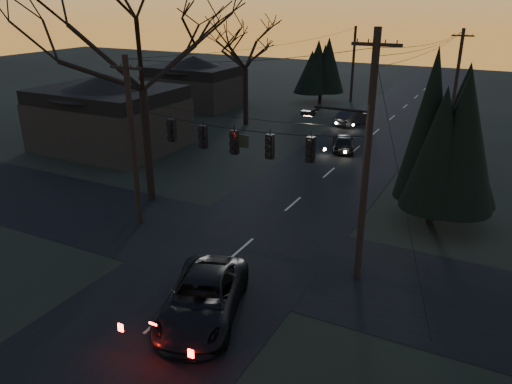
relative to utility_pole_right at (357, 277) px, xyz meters
The scene contains 16 objects.
main_road 11.41m from the utility_pole_right, 118.81° to the left, with size 8.00×120.00×0.02m, color black.
cross_road 5.50m from the utility_pole_right, behind, with size 60.00×7.00×0.02m, color black.
utility_pole_right is the anchor object (origin of this frame).
utility_pole_left 11.50m from the utility_pole_right, behind, with size 1.80×0.30×8.50m, color black, non-canonical shape.
utility_pole_far_r 28.00m from the utility_pole_right, 90.00° to the left, with size 1.80×0.30×8.50m, color black, non-canonical shape.
utility_pole_far_l 37.79m from the utility_pole_right, 107.72° to the left, with size 0.30×0.30×8.00m, color black, non-canonical shape.
span_signal_assembly 7.74m from the utility_pole_right, behind, with size 11.50×0.44×1.66m.
bare_tree_left 16.01m from the utility_pole_right, 167.50° to the left, with size 10.75×10.75×12.63m.
evergreen_right 8.48m from the utility_pole_right, 75.84° to the left, with size 4.15×4.15×7.68m.
bare_tree_dist 27.97m from the utility_pole_right, 128.33° to the left, with size 6.66×6.66×10.04m.
evergreen_dist 36.73m from the utility_pole_right, 112.98° to the left, with size 4.04×4.04×6.07m.
house_left_near 24.78m from the utility_pole_right, 156.04° to the left, with size 10.00×8.00×5.60m.
house_left_far 36.51m from the utility_pole_right, 134.44° to the left, with size 9.00×7.00×5.20m.
suv_near 6.79m from the utility_pole_right, 128.42° to the right, with size 2.58×5.59×1.55m, color black.
sedan_oncoming_a 18.44m from the utility_pole_right, 109.99° to the left, with size 1.53×3.80×1.30m, color black.
sedan_oncoming_b 26.77m from the utility_pole_right, 107.71° to the left, with size 1.43×4.10×1.35m, color black.
Camera 1 is at (10.07, -8.04, 11.00)m, focal length 35.00 mm.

